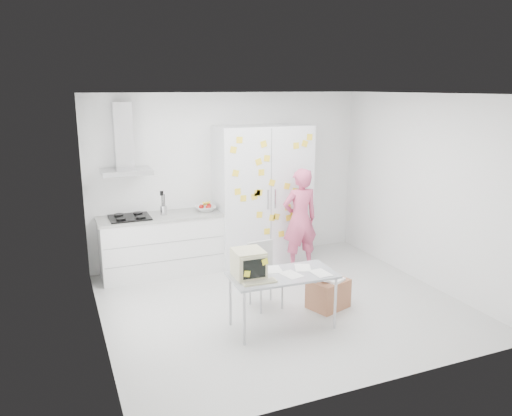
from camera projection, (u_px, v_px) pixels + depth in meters
name	position (u px, v px, depth m)	size (l,w,h in m)	color
floor	(281.00, 305.00, 6.57)	(4.50, 4.00, 0.02)	silver
walls	(260.00, 193.00, 6.89)	(4.52, 4.01, 2.70)	white
ceiling	(284.00, 94.00, 5.93)	(4.50, 4.00, 0.02)	white
counter_run	(162.00, 244.00, 7.53)	(1.84, 0.63, 1.28)	white
range_hood	(124.00, 146.00, 7.14)	(0.70, 0.48, 1.01)	silver
tall_cabinet	(263.00, 195.00, 7.98)	(1.50, 0.68, 2.20)	silver
person	(300.00, 219.00, 7.67)	(0.58, 0.38, 1.59)	#CA4E73
desk	(262.00, 269.00, 5.72)	(1.25, 0.66, 0.98)	#9A9EA4
chair	(264.00, 270.00, 6.43)	(0.41, 0.41, 0.84)	#ABABA9
cardboard_box	(328.00, 293.00, 6.42)	(0.57, 0.51, 0.41)	#A86A48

